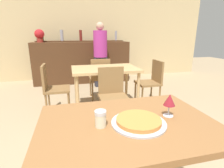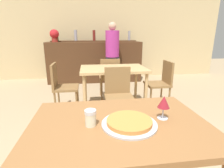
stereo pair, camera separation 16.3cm
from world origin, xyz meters
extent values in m
cube|color=#D1B784|center=(0.00, 4.50, 1.40)|extent=(8.00, 0.05, 2.80)
cube|color=brown|center=(0.00, 0.00, 0.75)|extent=(1.15, 0.80, 0.04)
cylinder|color=brown|center=(-0.51, 0.34, 0.36)|extent=(0.05, 0.05, 0.73)
cylinder|color=brown|center=(0.51, 0.34, 0.36)|extent=(0.05, 0.05, 0.73)
cube|color=tan|center=(0.23, 1.89, 0.75)|extent=(1.11, 0.74, 0.04)
cylinder|color=tan|center=(-0.26, 1.59, 0.36)|extent=(0.05, 0.05, 0.73)
cylinder|color=tan|center=(0.73, 1.59, 0.36)|extent=(0.05, 0.05, 0.73)
cylinder|color=tan|center=(-0.26, 2.20, 0.36)|extent=(0.05, 0.05, 0.73)
cylinder|color=tan|center=(0.73, 2.20, 0.36)|extent=(0.05, 0.05, 0.73)
cube|color=#4C2D19|center=(0.00, 3.99, 0.56)|extent=(2.60, 0.56, 1.12)
cube|color=#4C2D19|center=(0.00, 4.13, 1.13)|extent=(2.39, 0.24, 0.03)
cylinder|color=#1E5123|center=(-1.02, 4.13, 1.28)|extent=(0.07, 0.07, 0.25)
cylinder|color=#9999A3|center=(-0.51, 4.13, 1.29)|extent=(0.09, 0.09, 0.29)
cylinder|color=maroon|center=(0.00, 4.13, 1.29)|extent=(0.08, 0.08, 0.28)
cylinder|color=maroon|center=(0.51, 4.13, 1.28)|extent=(0.09, 0.09, 0.26)
cylinder|color=#9999A3|center=(1.02, 4.13, 1.28)|extent=(0.07, 0.07, 0.27)
cube|color=olive|center=(0.23, 1.28, 0.44)|extent=(0.40, 0.40, 0.04)
cube|color=olive|center=(0.23, 1.46, 0.66)|extent=(0.38, 0.04, 0.40)
cylinder|color=olive|center=(0.06, 1.11, 0.21)|extent=(0.03, 0.03, 0.43)
cylinder|color=olive|center=(0.40, 1.11, 0.21)|extent=(0.03, 0.03, 0.43)
cylinder|color=olive|center=(0.06, 1.45, 0.21)|extent=(0.03, 0.03, 0.43)
cylinder|color=olive|center=(0.40, 1.45, 0.21)|extent=(0.03, 0.03, 0.43)
cube|color=olive|center=(0.23, 2.51, 0.44)|extent=(0.40, 0.40, 0.04)
cube|color=olive|center=(0.23, 2.33, 0.66)|extent=(0.38, 0.04, 0.40)
cylinder|color=olive|center=(0.40, 2.68, 0.21)|extent=(0.03, 0.03, 0.43)
cylinder|color=olive|center=(0.06, 2.68, 0.21)|extent=(0.03, 0.03, 0.43)
cylinder|color=olive|center=(0.40, 2.34, 0.21)|extent=(0.03, 0.03, 0.43)
cylinder|color=olive|center=(0.06, 2.34, 0.21)|extent=(0.03, 0.03, 0.43)
cube|color=olive|center=(-0.57, 1.89, 0.44)|extent=(0.40, 0.40, 0.04)
cube|color=olive|center=(-0.75, 1.89, 0.66)|extent=(0.04, 0.38, 0.40)
cylinder|color=olive|center=(-0.40, 1.72, 0.21)|extent=(0.03, 0.03, 0.43)
cylinder|color=olive|center=(-0.40, 2.06, 0.21)|extent=(0.03, 0.03, 0.43)
cylinder|color=olive|center=(-0.74, 1.72, 0.21)|extent=(0.03, 0.03, 0.43)
cylinder|color=olive|center=(-0.74, 2.06, 0.21)|extent=(0.03, 0.03, 0.43)
cube|color=olive|center=(1.04, 1.89, 0.44)|extent=(0.40, 0.40, 0.04)
cube|color=olive|center=(1.22, 1.89, 0.66)|extent=(0.04, 0.38, 0.40)
cylinder|color=olive|center=(0.87, 2.06, 0.21)|extent=(0.03, 0.03, 0.43)
cylinder|color=olive|center=(0.87, 1.72, 0.21)|extent=(0.03, 0.03, 0.43)
cylinder|color=olive|center=(1.21, 2.06, 0.21)|extent=(0.03, 0.03, 0.43)
cylinder|color=olive|center=(1.21, 1.72, 0.21)|extent=(0.03, 0.03, 0.43)
cylinder|color=#B7B7BC|center=(0.06, -0.05, 0.77)|extent=(0.35, 0.35, 0.01)
cylinder|color=#CC7A38|center=(0.06, -0.05, 0.79)|extent=(0.28, 0.28, 0.02)
cylinder|color=beige|center=(-0.18, -0.02, 0.81)|extent=(0.07, 0.07, 0.08)
cylinder|color=silver|center=(-0.18, -0.02, 0.86)|extent=(0.07, 0.07, 0.02)
cube|color=#2D2D38|center=(0.42, 3.41, 0.38)|extent=(0.32, 0.18, 0.77)
cylinder|color=#B2338C|center=(0.42, 3.41, 1.09)|extent=(0.34, 0.34, 0.64)
sphere|color=tan|center=(0.42, 3.41, 1.51)|extent=(0.20, 0.20, 0.20)
cylinder|color=silver|center=(0.30, 0.01, 0.77)|extent=(0.07, 0.07, 0.00)
cylinder|color=silver|center=(0.30, 0.01, 0.81)|extent=(0.01, 0.01, 0.07)
cone|color=maroon|center=(0.30, 0.01, 0.88)|extent=(0.08, 0.08, 0.08)
cylinder|color=maroon|center=(-1.05, 3.94, 1.17)|extent=(0.16, 0.16, 0.10)
sphere|color=red|center=(-1.05, 3.94, 1.33)|extent=(0.24, 0.24, 0.24)
camera|label=1|loc=(-0.34, -0.98, 1.31)|focal=28.00mm
camera|label=2|loc=(-0.18, -1.01, 1.31)|focal=28.00mm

